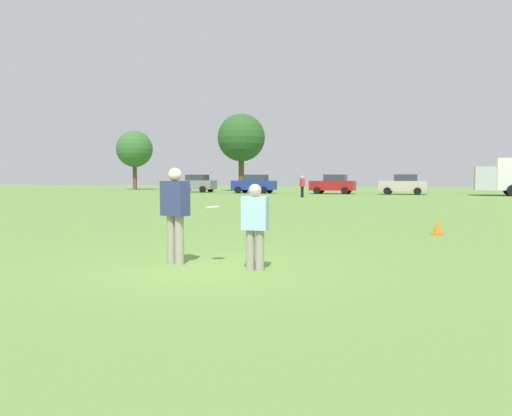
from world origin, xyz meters
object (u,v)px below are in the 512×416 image
parked_car_near_left (196,183)px  parked_car_mid_left (254,184)px  parked_car_mid_right (404,184)px  player_defender (255,222)px  traffic_cone (438,227)px  player_thrower (175,210)px  bystander_sideline_watcher (302,185)px  frisbee (213,207)px  parked_car_center (333,184)px

parked_car_near_left → parked_car_mid_left: (6.81, -1.28, 0.00)m
parked_car_mid_left → parked_car_mid_right: size_ratio=1.00×
player_defender → traffic_cone: 7.73m
player_thrower → parked_car_mid_left: (-11.31, 41.15, -0.09)m
player_defender → bystander_sideline_watcher: 33.29m
bystander_sideline_watcher → parked_car_mid_right: bearing=50.5°
player_thrower → parked_car_mid_right: size_ratio=0.43×
player_defender → bystander_sideline_watcher: bearing=100.9°
traffic_cone → parked_car_mid_right: (-2.05, 34.71, 0.69)m
frisbee → parked_car_near_left: 46.23m
parked_car_near_left → parked_car_center: (14.52, -1.02, 0.00)m
player_defender → parked_car_mid_left: size_ratio=0.36×
frisbee → parked_car_mid_left: size_ratio=0.06×
traffic_cone → parked_car_mid_right: size_ratio=0.11×
player_thrower → player_defender: size_ratio=1.19×
player_defender → parked_car_center: bearing=97.2°
player_defender → frisbee: (-0.95, 0.41, 0.22)m
player_thrower → parked_car_center: 41.57m
bystander_sideline_watcher → parked_car_center: bearing=83.4°
frisbee → parked_car_near_left: parked_car_near_left is taller
frisbee → parked_car_center: (-4.28, 41.22, -0.14)m
frisbee → parked_car_mid_left: (-11.98, 40.95, -0.14)m
player_defender → frisbee: player_defender is taller
parked_car_mid_left → player_defender: bearing=-72.6°
traffic_cone → parked_car_mid_left: bearing=115.2°
frisbee → parked_car_center: bearing=95.9°
parked_car_center → traffic_cone: bearing=-76.3°
player_defender → traffic_cone: bearing=65.4°
frisbee → parked_car_mid_left: parked_car_mid_left is taller
frisbee → bystander_sideline_watcher: bearing=99.4°
traffic_cone → parked_car_near_left: parked_car_near_left is taller
player_defender → parked_car_mid_right: parked_car_mid_right is taller
traffic_cone → parked_car_center: bearing=103.7°
parked_car_near_left → traffic_cone: bearing=-57.2°
player_defender → frisbee: size_ratio=5.52×
parked_car_mid_right → parked_car_center: bearing=-179.2°
player_defender → parked_car_center: 41.95m
player_thrower → frisbee: player_thrower is taller
parked_car_mid_right → bystander_sideline_watcher: 11.69m
parked_car_near_left → frisbee: bearing=-66.0°
parked_car_near_left → parked_car_mid_right: 20.94m
traffic_cone → bystander_sideline_watcher: (-9.48, 25.68, 0.73)m
player_thrower → player_defender: 1.65m
player_defender → player_thrower: bearing=172.6°
frisbee → parked_car_mid_right: size_ratio=0.06×
frisbee → parked_car_center: size_ratio=0.06×
frisbee → parked_car_near_left: bearing=114.0°
player_thrower → frisbee: bearing=16.2°
frisbee → traffic_cone: frisbee is taller
frisbee → traffic_cone: size_ratio=0.57×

